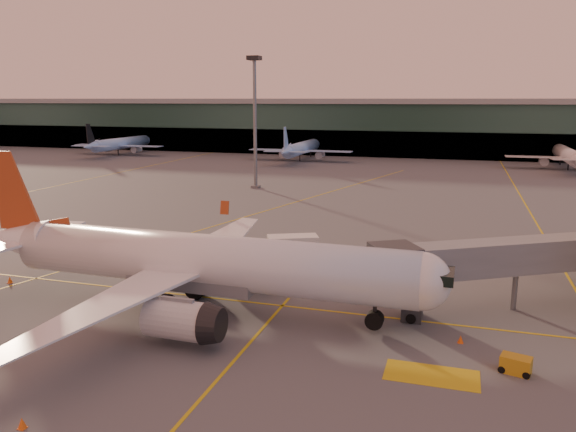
# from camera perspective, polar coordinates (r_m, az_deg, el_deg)

# --- Properties ---
(ground) EXTENTS (600.00, 600.00, 0.00)m
(ground) POSITION_cam_1_polar(r_m,az_deg,el_deg) (46.44, -8.48, -10.47)
(ground) COLOR #4C4F54
(ground) RESTS_ON ground
(taxi_markings) EXTENTS (100.12, 173.00, 0.01)m
(taxi_markings) POSITION_cam_1_polar(r_m,az_deg,el_deg) (88.90, -0.44, 0.46)
(taxi_markings) COLOR gold
(taxi_markings) RESTS_ON ground
(terminal) EXTENTS (400.00, 20.00, 17.60)m
(terminal) POSITION_cam_1_polar(r_m,az_deg,el_deg) (181.62, 11.21, 8.83)
(terminal) COLOR #19382D
(terminal) RESTS_ON ground
(mast_west_near) EXTENTS (2.40, 2.40, 25.60)m
(mast_west_near) POSITION_cam_1_polar(r_m,az_deg,el_deg) (111.66, -3.39, 10.44)
(mast_west_near) COLOR slate
(mast_west_near) RESTS_ON ground
(distant_aircraft_row) EXTENTS (290.00, 34.00, 13.00)m
(distant_aircraft_row) POSITION_cam_1_polar(r_m,az_deg,el_deg) (162.58, 2.77, 5.62)
(distant_aircraft_row) COLOR #97C1FE
(distant_aircraft_row) RESTS_ON ground
(main_airplane) EXTENTS (42.66, 38.32, 12.90)m
(main_airplane) POSITION_cam_1_polar(r_m,az_deg,el_deg) (47.53, -9.74, -4.63)
(main_airplane) COLOR white
(main_airplane) RESTS_ON ground
(jet_bridge) EXTENTS (24.09, 15.96, 6.23)m
(jet_bridge) POSITION_cam_1_polar(r_m,az_deg,el_deg) (51.54, 23.60, -3.95)
(jet_bridge) COLOR slate
(jet_bridge) RESTS_ON ground
(catering_truck) EXTENTS (5.49, 4.08, 3.92)m
(catering_truck) POSITION_cam_1_polar(r_m,az_deg,el_deg) (57.25, 0.54, -3.67)
(catering_truck) COLOR red
(catering_truck) RESTS_ON ground
(gpu_cart) EXTENTS (2.17, 1.63, 1.13)m
(gpu_cart) POSITION_cam_1_polar(r_m,az_deg,el_deg) (40.53, 22.13, -13.84)
(gpu_cart) COLOR #BF8D17
(gpu_cart) RESTS_ON ground
(cone_nose) EXTENTS (0.45, 0.45, 0.57)m
(cone_nose) POSITION_cam_1_polar(r_m,az_deg,el_deg) (43.85, 17.13, -11.88)
(cone_nose) COLOR #FF5B0D
(cone_nose) RESTS_ON ground
(cone_tail) EXTENTS (0.51, 0.51, 0.64)m
(cone_tail) POSITION_cam_1_polar(r_m,az_deg,el_deg) (61.02, -26.41, -5.83)
(cone_tail) COLOR #FF5B0D
(cone_tail) RESTS_ON ground
(cone_wing_right) EXTENTS (0.49, 0.49, 0.62)m
(cone_wing_right) POSITION_cam_1_polar(r_m,az_deg,el_deg) (35.43, -25.41, -18.48)
(cone_wing_right) COLOR #FF5B0D
(cone_wing_right) RESTS_ON ground
(cone_wing_left) EXTENTS (0.40, 0.40, 0.51)m
(cone_wing_left) POSITION_cam_1_polar(r_m,az_deg,el_deg) (63.85, -3.35, -3.89)
(cone_wing_left) COLOR #FF5B0D
(cone_wing_left) RESTS_ON ground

